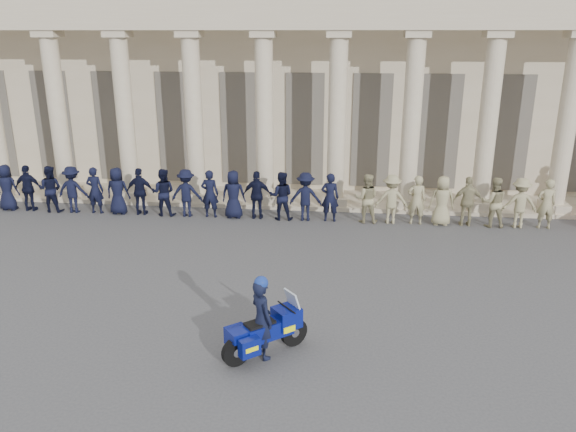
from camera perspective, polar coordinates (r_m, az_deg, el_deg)
The scene contains 5 objects.
ground at distance 13.65m, azimuth -1.78°, elevation -9.01°, with size 90.00×90.00×0.00m, color #404043.
building at distance 26.87m, azimuth 2.59°, elevation 14.55°, with size 40.00×12.50×9.00m.
officer_rank at distance 19.48m, azimuth -2.81°, elevation 2.13°, with size 19.60×0.64×1.70m.
motorcycle at distance 11.49m, azimuth -2.20°, elevation -11.55°, with size 1.62×1.45×1.26m.
rider at distance 11.27m, azimuth -2.69°, elevation -10.24°, with size 0.70×0.72×1.76m.
Camera 1 is at (1.73, -12.01, 6.25)m, focal length 35.00 mm.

